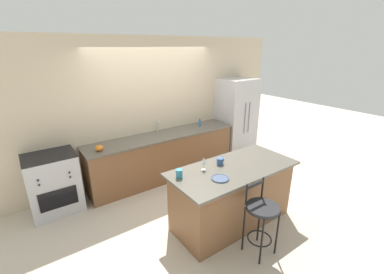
{
  "coord_description": "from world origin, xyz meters",
  "views": [
    {
      "loc": [
        -2.24,
        -3.78,
        2.53
      ],
      "look_at": [
        0.05,
        -0.54,
        1.1
      ],
      "focal_mm": 24.0,
      "sensor_mm": 36.0,
      "label": 1
    }
  ],
  "objects_px": {
    "oven_range": "(54,183)",
    "pumpkin_decoration": "(99,148)",
    "soap_bottle": "(200,123)",
    "coffee_mug": "(220,161)",
    "refrigerator": "(236,118)",
    "tumbler_cup": "(179,173)",
    "wine_glass": "(204,161)",
    "bar_stool_near": "(261,215)",
    "dinner_plate": "(220,178)"
  },
  "relations": [
    {
      "from": "oven_range",
      "to": "pumpkin_decoration",
      "type": "height_order",
      "value": "pumpkin_decoration"
    },
    {
      "from": "oven_range",
      "to": "soap_bottle",
      "type": "height_order",
      "value": "soap_bottle"
    },
    {
      "from": "coffee_mug",
      "to": "refrigerator",
      "type": "bearing_deg",
      "value": 40.35
    },
    {
      "from": "oven_range",
      "to": "tumbler_cup",
      "type": "bearing_deg",
      "value": -51.51
    },
    {
      "from": "coffee_mug",
      "to": "tumbler_cup",
      "type": "height_order",
      "value": "tumbler_cup"
    },
    {
      "from": "refrigerator",
      "to": "wine_glass",
      "type": "height_order",
      "value": "refrigerator"
    },
    {
      "from": "tumbler_cup",
      "to": "soap_bottle",
      "type": "height_order",
      "value": "soap_bottle"
    },
    {
      "from": "oven_range",
      "to": "bar_stool_near",
      "type": "height_order",
      "value": "bar_stool_near"
    },
    {
      "from": "coffee_mug",
      "to": "soap_bottle",
      "type": "relative_size",
      "value": 0.78
    },
    {
      "from": "refrigerator",
      "to": "pumpkin_decoration",
      "type": "distance_m",
      "value": 3.18
    },
    {
      "from": "oven_range",
      "to": "pumpkin_decoration",
      "type": "bearing_deg",
      "value": -10.15
    },
    {
      "from": "wine_glass",
      "to": "tumbler_cup",
      "type": "distance_m",
      "value": 0.4
    },
    {
      "from": "oven_range",
      "to": "bar_stool_near",
      "type": "relative_size",
      "value": 0.99
    },
    {
      "from": "soap_bottle",
      "to": "coffee_mug",
      "type": "bearing_deg",
      "value": -118.09
    },
    {
      "from": "tumbler_cup",
      "to": "bar_stool_near",
      "type": "bearing_deg",
      "value": -52.7
    },
    {
      "from": "oven_range",
      "to": "refrigerator",
      "type": "bearing_deg",
      "value": -0.44
    },
    {
      "from": "tumbler_cup",
      "to": "soap_bottle",
      "type": "xyz_separation_m",
      "value": [
        1.58,
        1.66,
        0.01
      ]
    },
    {
      "from": "wine_glass",
      "to": "pumpkin_decoration",
      "type": "bearing_deg",
      "value": 122.64
    },
    {
      "from": "coffee_mug",
      "to": "wine_glass",
      "type": "bearing_deg",
      "value": 179.52
    },
    {
      "from": "dinner_plate",
      "to": "pumpkin_decoration",
      "type": "xyz_separation_m",
      "value": [
        -0.99,
        1.85,
        0.04
      ]
    },
    {
      "from": "dinner_plate",
      "to": "tumbler_cup",
      "type": "bearing_deg",
      "value": 140.26
    },
    {
      "from": "oven_range",
      "to": "coffee_mug",
      "type": "bearing_deg",
      "value": -39.6
    },
    {
      "from": "pumpkin_decoration",
      "to": "refrigerator",
      "type": "bearing_deg",
      "value": 1.79
    },
    {
      "from": "dinner_plate",
      "to": "wine_glass",
      "type": "height_order",
      "value": "wine_glass"
    },
    {
      "from": "refrigerator",
      "to": "soap_bottle",
      "type": "distance_m",
      "value": 1.02
    },
    {
      "from": "bar_stool_near",
      "to": "pumpkin_decoration",
      "type": "height_order",
      "value": "pumpkin_decoration"
    },
    {
      "from": "wine_glass",
      "to": "pumpkin_decoration",
      "type": "distance_m",
      "value": 1.81
    },
    {
      "from": "refrigerator",
      "to": "dinner_plate",
      "type": "relative_size",
      "value": 7.81
    },
    {
      "from": "wine_glass",
      "to": "soap_bottle",
      "type": "bearing_deg",
      "value": 54.47
    },
    {
      "from": "oven_range",
      "to": "dinner_plate",
      "type": "bearing_deg",
      "value": -49.14
    },
    {
      "from": "bar_stool_near",
      "to": "soap_bottle",
      "type": "relative_size",
      "value": 6.02
    },
    {
      "from": "dinner_plate",
      "to": "soap_bottle",
      "type": "xyz_separation_m",
      "value": [
        1.18,
        2.0,
        0.05
      ]
    },
    {
      "from": "wine_glass",
      "to": "tumbler_cup",
      "type": "xyz_separation_m",
      "value": [
        -0.39,
        0.01,
        -0.08
      ]
    },
    {
      "from": "refrigerator",
      "to": "coffee_mug",
      "type": "relative_size",
      "value": 14.44
    },
    {
      "from": "wine_glass",
      "to": "soap_bottle",
      "type": "distance_m",
      "value": 2.05
    },
    {
      "from": "dinner_plate",
      "to": "pumpkin_decoration",
      "type": "bearing_deg",
      "value": 118.13
    },
    {
      "from": "oven_range",
      "to": "tumbler_cup",
      "type": "relative_size",
      "value": 8.46
    },
    {
      "from": "tumbler_cup",
      "to": "wine_glass",
      "type": "bearing_deg",
      "value": -1.3
    },
    {
      "from": "bar_stool_near",
      "to": "tumbler_cup",
      "type": "xyz_separation_m",
      "value": [
        -0.65,
        0.85,
        0.4
      ]
    },
    {
      "from": "bar_stool_near",
      "to": "tumbler_cup",
      "type": "height_order",
      "value": "tumbler_cup"
    },
    {
      "from": "refrigerator",
      "to": "coffee_mug",
      "type": "distance_m",
      "value": 2.5
    },
    {
      "from": "bar_stool_near",
      "to": "coffee_mug",
      "type": "xyz_separation_m",
      "value": [
        0.04,
        0.84,
        0.39
      ]
    },
    {
      "from": "dinner_plate",
      "to": "pumpkin_decoration",
      "type": "relative_size",
      "value": 1.78
    },
    {
      "from": "dinner_plate",
      "to": "soap_bottle",
      "type": "height_order",
      "value": "soap_bottle"
    },
    {
      "from": "coffee_mug",
      "to": "soap_bottle",
      "type": "height_order",
      "value": "soap_bottle"
    },
    {
      "from": "tumbler_cup",
      "to": "pumpkin_decoration",
      "type": "height_order",
      "value": "pumpkin_decoration"
    },
    {
      "from": "oven_range",
      "to": "wine_glass",
      "type": "xyz_separation_m",
      "value": [
        1.7,
        -1.65,
        0.56
      ]
    },
    {
      "from": "pumpkin_decoration",
      "to": "tumbler_cup",
      "type": "bearing_deg",
      "value": -68.97
    },
    {
      "from": "refrigerator",
      "to": "wine_glass",
      "type": "distance_m",
      "value": 2.74
    },
    {
      "from": "refrigerator",
      "to": "oven_range",
      "type": "distance_m",
      "value": 3.93
    }
  ]
}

